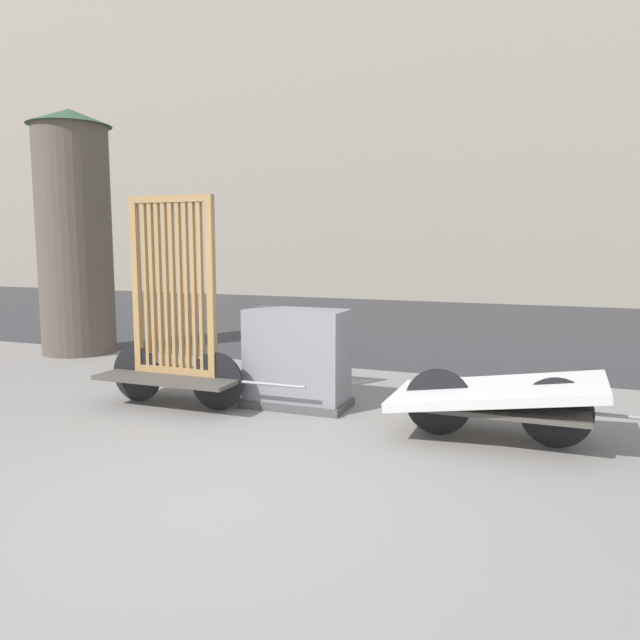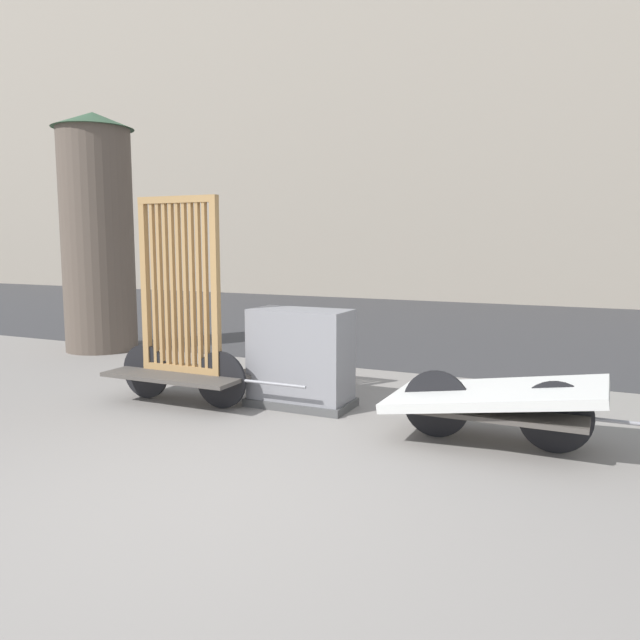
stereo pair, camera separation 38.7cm
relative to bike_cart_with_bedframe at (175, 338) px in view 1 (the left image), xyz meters
name	(u,v)px [view 1 (the left image)]	position (x,y,z in m)	size (l,w,h in m)	color
ground_plane	(212,501)	(1.58, -1.95, -0.71)	(60.00, 60.00, 0.00)	gray
road_strip	(449,325)	(1.58, 7.21, -0.70)	(56.00, 9.53, 0.01)	#38383A
building_facade	(493,112)	(1.58, 13.98, 4.70)	(48.00, 4.00, 10.81)	#9E9384
bike_cart_with_bedframe	(175,338)	(0.00, 0.00, 0.00)	(2.22, 0.80, 2.13)	#4C4742
bike_cart_with_mattress	(496,396)	(3.18, 0.00, -0.32)	(2.31, 0.95, 0.59)	#4C4742
utility_cabinet	(297,362)	(1.18, 0.41, -0.25)	(1.07, 0.56, 1.00)	#4C4C4C
advertising_column	(75,231)	(-3.15, 2.10, 1.12)	(1.20, 1.20, 3.60)	brown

